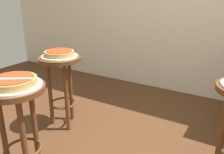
{
  "coord_description": "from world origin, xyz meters",
  "views": [
    {
      "loc": [
        0.56,
        -1.26,
        1.21
      ],
      "look_at": [
        -0.31,
        0.19,
        0.6
      ],
      "focal_mm": 38.22,
      "sensor_mm": 36.0,
      "label": 1
    }
  ],
  "objects_px": {
    "pizza_middle": "(59,53)",
    "pizza_foreground": "(13,81)",
    "stool_middle": "(61,76)",
    "serving_plate_foreground": "(14,86)",
    "pizza_server_knife": "(13,79)",
    "serving_plate_middle": "(60,56)",
    "stool_foreground": "(18,113)"
  },
  "relations": [
    {
      "from": "pizza_foreground",
      "to": "pizza_middle",
      "type": "distance_m",
      "value": 0.71
    },
    {
      "from": "pizza_middle",
      "to": "pizza_foreground",
      "type": "bearing_deg",
      "value": -69.8
    },
    {
      "from": "stool_middle",
      "to": "pizza_middle",
      "type": "bearing_deg",
      "value": 7.13
    },
    {
      "from": "stool_foreground",
      "to": "pizza_server_knife",
      "type": "height_order",
      "value": "pizza_server_knife"
    },
    {
      "from": "stool_middle",
      "to": "pizza_middle",
      "type": "relative_size",
      "value": 2.61
    },
    {
      "from": "serving_plate_middle",
      "to": "pizza_middle",
      "type": "distance_m",
      "value": 0.03
    },
    {
      "from": "serving_plate_middle",
      "to": "pizza_server_knife",
      "type": "distance_m",
      "value": 0.74
    },
    {
      "from": "serving_plate_foreground",
      "to": "serving_plate_middle",
      "type": "distance_m",
      "value": 0.71
    },
    {
      "from": "stool_foreground",
      "to": "serving_plate_middle",
      "type": "bearing_deg",
      "value": 110.2
    },
    {
      "from": "pizza_foreground",
      "to": "stool_middle",
      "type": "xyz_separation_m",
      "value": [
        -0.24,
        0.67,
        -0.21
      ]
    },
    {
      "from": "serving_plate_foreground",
      "to": "pizza_foreground",
      "type": "xyz_separation_m",
      "value": [
        0.0,
        0.0,
        0.03
      ]
    },
    {
      "from": "pizza_middle",
      "to": "serving_plate_middle",
      "type": "bearing_deg",
      "value": 180.0
    },
    {
      "from": "serving_plate_foreground",
      "to": "pizza_middle",
      "type": "relative_size",
      "value": 1.32
    },
    {
      "from": "pizza_middle",
      "to": "serving_plate_foreground",
      "type": "bearing_deg",
      "value": -69.8
    },
    {
      "from": "stool_foreground",
      "to": "stool_middle",
      "type": "height_order",
      "value": "same"
    },
    {
      "from": "stool_middle",
      "to": "serving_plate_foreground",
      "type": "bearing_deg",
      "value": -69.8
    },
    {
      "from": "pizza_foreground",
      "to": "serving_plate_foreground",
      "type": "bearing_deg",
      "value": 0.0
    },
    {
      "from": "stool_middle",
      "to": "pizza_server_knife",
      "type": "bearing_deg",
      "value": -68.15
    },
    {
      "from": "stool_middle",
      "to": "pizza_server_knife",
      "type": "xyz_separation_m",
      "value": [
        0.27,
        -0.69,
        0.24
      ]
    },
    {
      "from": "serving_plate_middle",
      "to": "pizza_foreground",
      "type": "bearing_deg",
      "value": -69.8
    },
    {
      "from": "stool_foreground",
      "to": "pizza_foreground",
      "type": "height_order",
      "value": "pizza_foreground"
    },
    {
      "from": "stool_foreground",
      "to": "stool_middle",
      "type": "distance_m",
      "value": 0.71
    },
    {
      "from": "stool_foreground",
      "to": "pizza_foreground",
      "type": "xyz_separation_m",
      "value": [
        0.0,
        0.0,
        0.21
      ]
    },
    {
      "from": "stool_foreground",
      "to": "pizza_server_knife",
      "type": "xyz_separation_m",
      "value": [
        0.03,
        -0.02,
        0.24
      ]
    },
    {
      "from": "stool_foreground",
      "to": "pizza_middle",
      "type": "relative_size",
      "value": 2.61
    },
    {
      "from": "serving_plate_foreground",
      "to": "pizza_middle",
      "type": "distance_m",
      "value": 0.71
    },
    {
      "from": "stool_foreground",
      "to": "pizza_server_knife",
      "type": "distance_m",
      "value": 0.24
    },
    {
      "from": "stool_middle",
      "to": "pizza_middle",
      "type": "height_order",
      "value": "pizza_middle"
    },
    {
      "from": "pizza_foreground",
      "to": "serving_plate_middle",
      "type": "distance_m",
      "value": 0.71
    },
    {
      "from": "stool_foreground",
      "to": "pizza_foreground",
      "type": "relative_size",
      "value": 2.38
    },
    {
      "from": "stool_middle",
      "to": "serving_plate_middle",
      "type": "relative_size",
      "value": 2.11
    },
    {
      "from": "pizza_foreground",
      "to": "pizza_server_knife",
      "type": "height_order",
      "value": "pizza_server_knife"
    }
  ]
}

